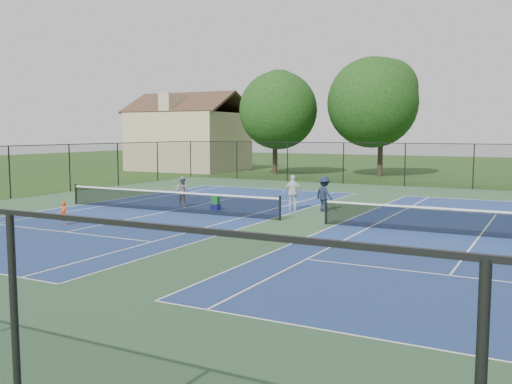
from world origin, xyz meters
The scene contains 14 objects.
ground centered at (0.00, 0.00, 0.00)m, with size 140.00×140.00×0.00m, color #234716.
court_pad centered at (0.00, 0.00, 0.00)m, with size 36.00×36.00×0.01m, color #2B4E2E.
tennis_court_left centered at (-7.00, 0.00, 0.10)m, with size 12.00×23.83×1.07m.
tennis_court_right centered at (7.00, 0.00, 0.10)m, with size 12.00×23.83×1.07m.
perimeter_fence centered at (0.00, 0.00, 1.60)m, with size 36.08×36.08×3.02m.
tree_back_a centered at (-13.00, 24.00, 6.04)m, with size 6.80×6.80×9.15m.
tree_back_b centered at (-4.00, 26.00, 6.60)m, with size 7.60×7.60×10.03m.
clapboard_house centered at (-23.00, 25.00, 3.09)m, with size 10.80×8.10×7.65m.
child_player centered at (-8.35, -5.21, 0.48)m, with size 0.35×0.23×0.97m, color #F04010.
instructor centered at (-7.33, 1.70, 0.78)m, with size 0.75×0.59×1.55m, color gray.
bystander_a centered at (-1.91, 3.27, 0.86)m, with size 1.01×0.42×1.72m, color silver.
bystander_b centered at (-0.39, 3.52, 0.84)m, with size 1.09×0.62×1.68m, color #182035.
ball_crate centered at (-5.22, 1.47, 0.15)m, with size 0.41×0.31×0.30m, color navy.
ball_hopper centered at (-5.22, 1.47, 0.49)m, with size 0.34×0.28×0.39m, color green.
Camera 1 is at (9.37, -21.87, 3.81)m, focal length 40.00 mm.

